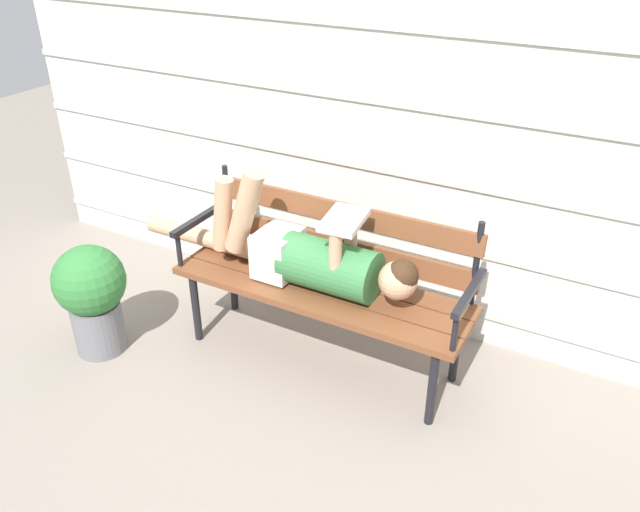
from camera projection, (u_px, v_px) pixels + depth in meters
ground_plane at (312, 366)px, 3.42m from camera, size 12.00×12.00×0.00m
house_siding at (374, 133)px, 3.40m from camera, size 4.93×0.08×2.22m
park_bench at (326, 273)px, 3.28m from camera, size 1.58×0.47×0.91m
reclining_person at (306, 255)px, 3.21m from camera, size 1.69×0.26×0.60m
potted_plant at (92, 294)px, 3.39m from camera, size 0.38×0.38×0.64m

